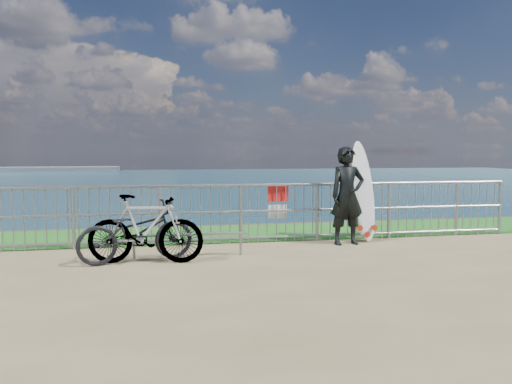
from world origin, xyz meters
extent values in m
plane|color=#1A5F1A|center=(0.00, 2.70, 0.01)|extent=(120.00, 120.00, 0.00)
cube|color=brown|center=(0.00, 3.90, -2.50)|extent=(120.00, 0.30, 5.00)
plane|color=#1D4557|center=(0.00, 90.00, -5.00)|extent=(260.00, 260.00, 0.00)
cube|color=#565E68|center=(-50.00, 168.00, -4.25)|extent=(70.00, 12.00, 1.50)
cylinder|color=gray|center=(0.00, 1.60, 1.10)|extent=(10.00, 0.06, 0.06)
cylinder|color=gray|center=(0.00, 1.60, 0.61)|extent=(10.00, 0.05, 0.05)
cylinder|color=gray|center=(0.00, 1.60, 0.10)|extent=(10.00, 0.05, 0.05)
cylinder|color=gray|center=(-3.50, 1.60, 0.55)|extent=(0.06, 0.06, 1.10)
cylinder|color=gray|center=(-2.00, 1.60, 0.55)|extent=(0.06, 0.06, 1.10)
cylinder|color=gray|center=(-0.50, 1.60, 0.55)|extent=(0.06, 0.06, 1.10)
cylinder|color=gray|center=(1.00, 1.60, 0.55)|extent=(0.06, 0.06, 1.10)
cylinder|color=gray|center=(2.50, 1.60, 0.55)|extent=(0.06, 0.06, 1.10)
cylinder|color=gray|center=(4.00, 1.60, 0.55)|extent=(0.06, 0.06, 1.10)
cylinder|color=gray|center=(5.00, 1.60, 0.55)|extent=(0.06, 0.06, 1.10)
cube|color=red|center=(0.23, 1.66, 0.92)|extent=(0.42, 0.02, 0.30)
cube|color=white|center=(0.23, 1.66, 0.92)|extent=(0.38, 0.01, 0.08)
cube|color=white|center=(0.23, 1.66, 0.58)|extent=(0.36, 0.02, 0.26)
imported|color=black|center=(1.42, 1.12, 0.91)|extent=(0.69, 0.48, 1.82)
ellipsoid|color=white|center=(1.88, 1.45, 0.97)|extent=(0.63, 0.59, 1.95)
cone|color=red|center=(1.74, 1.33, 0.28)|extent=(0.12, 0.21, 0.12)
cone|color=red|center=(2.03, 1.33, 0.28)|extent=(0.12, 0.21, 0.12)
cone|color=red|center=(1.88, 1.33, 0.15)|extent=(0.12, 0.21, 0.12)
imported|color=black|center=(-2.37, 0.35, 0.48)|extent=(1.92, 1.11, 0.95)
imported|color=black|center=(-2.22, 0.22, 0.54)|extent=(1.84, 0.80, 1.07)
cylinder|color=gray|center=(-1.55, 0.53, 0.38)|extent=(1.93, 0.05, 0.05)
cylinder|color=gray|center=(-2.42, 0.53, 0.19)|extent=(0.04, 0.04, 0.38)
cylinder|color=gray|center=(-0.68, 0.53, 0.19)|extent=(0.04, 0.04, 0.38)
camera|label=1|loc=(-2.03, -7.59, 1.74)|focal=35.00mm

